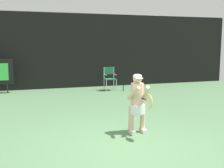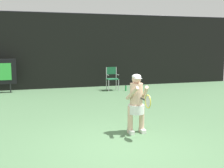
% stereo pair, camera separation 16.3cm
% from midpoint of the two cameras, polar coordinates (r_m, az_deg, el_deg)
% --- Properties ---
extents(ground, '(18.00, 22.00, 0.03)m').
position_cam_midpoint_polar(ground, '(5.81, 3.47, -13.78)').
color(ground, '#4B704A').
extents(backdrop_screen, '(18.00, 0.12, 3.66)m').
position_cam_midpoint_polar(backdrop_screen, '(13.88, -8.63, 6.68)').
color(backdrop_screen, black).
rests_on(backdrop_screen, ground).
extents(umpire_chair, '(0.52, 0.44, 1.08)m').
position_cam_midpoint_polar(umpire_chair, '(13.05, 0.38, 1.43)').
color(umpire_chair, '#B7B7BC').
rests_on(umpire_chair, ground).
extents(water_bottle, '(0.07, 0.07, 0.27)m').
position_cam_midpoint_polar(water_bottle, '(12.91, 3.20, -0.88)').
color(water_bottle, '#208E42').
rests_on(water_bottle, ground).
extents(tennis_player, '(0.53, 0.60, 1.45)m').
position_cam_midpoint_polar(tennis_player, '(6.79, 5.70, -3.56)').
color(tennis_player, white).
rests_on(tennis_player, ground).
extents(tennis_racket, '(0.03, 0.60, 0.31)m').
position_cam_midpoint_polar(tennis_racket, '(6.32, 8.00, -3.52)').
color(tennis_racket, black).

